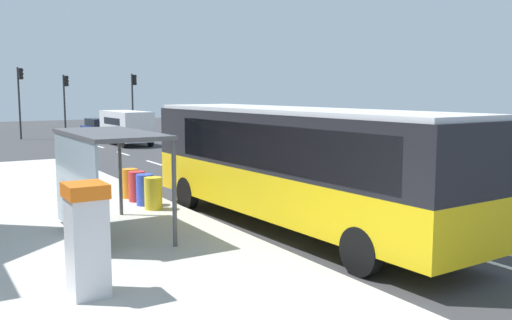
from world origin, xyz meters
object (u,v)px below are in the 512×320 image
object	(u,v)px
ticket_machine	(87,238)
recycling_bin_blue	(145,190)
traffic_light_far_side	(20,92)
traffic_light_near_side	(133,95)
sedan_near	(100,128)
recycling_bin_red	(137,186)
bus_shelter	(97,157)
recycling_bin_yellow	(153,193)
bus	(292,161)
recycling_bin_orange	(130,183)
traffic_light_median	(65,96)
white_van	(126,125)

from	to	relation	value
ticket_machine	recycling_bin_blue	xyz separation A→B (m)	(3.51, 6.74, -0.52)
traffic_light_far_side	traffic_light_near_side	bearing A→B (deg)	-5.31
sedan_near	recycling_bin_red	bearing A→B (deg)	-103.66
recycling_bin_blue	bus_shelter	distance (m)	3.87
sedan_near	recycling_bin_yellow	world-z (taller)	sedan_near
recycling_bin_yellow	traffic_light_near_side	size ratio (longest dim) A/B	0.19
bus	bus_shelter	distance (m)	4.92
recycling_bin_orange	bus	bearing A→B (deg)	-66.32
recycling_bin_yellow	traffic_light_median	world-z (taller)	traffic_light_median
recycling_bin_orange	recycling_bin_blue	bearing A→B (deg)	-90.00
recycling_bin_blue	bus_shelter	size ratio (longest dim) A/B	0.24
traffic_light_median	bus_shelter	distance (m)	33.75
ticket_machine	recycling_bin_yellow	distance (m)	7.01
recycling_bin_yellow	traffic_light_near_side	world-z (taller)	traffic_light_near_side
bus	sedan_near	distance (m)	31.98
ticket_machine	traffic_light_near_side	xyz separation A→B (m)	(13.21, 35.34, 2.19)
recycling_bin_red	recycling_bin_orange	bearing A→B (deg)	90.00
ticket_machine	recycling_bin_yellow	xyz separation A→B (m)	(3.51, 6.04, -0.52)
recycling_bin_yellow	recycling_bin_orange	size ratio (longest dim) A/B	1.00
recycling_bin_yellow	recycling_bin_blue	distance (m)	0.70
bus	traffic_light_far_side	xyz separation A→B (m)	(-1.39, 33.68, 1.75)
traffic_light_far_side	recycling_bin_red	bearing A→B (deg)	-92.18
ticket_machine	recycling_bin_yellow	size ratio (longest dim) A/B	2.04
recycling_bin_blue	recycling_bin_red	bearing A→B (deg)	90.00
traffic_light_median	traffic_light_near_side	bearing A→B (deg)	-17.42
bus_shelter	white_van	bearing A→B (deg)	69.97
recycling_bin_yellow	traffic_light_far_side	size ratio (longest dim) A/B	0.17
recycling_bin_orange	traffic_light_near_side	xyz separation A→B (m)	(9.70, 27.20, 2.71)
white_van	recycling_bin_red	bearing A→B (deg)	-107.67
bus_shelter	recycling_bin_orange	bearing A→B (deg)	62.41
bus	traffic_light_far_side	distance (m)	33.75
traffic_light_median	bus	bearing A→B (deg)	-93.51
recycling_bin_blue	recycling_bin_red	distance (m)	0.70
white_van	ticket_machine	xyz separation A→B (m)	(-9.91, -27.53, -0.17)
bus	recycling_bin_blue	bearing A→B (deg)	120.21
recycling_bin_blue	bus_shelter	bearing A→B (deg)	-127.99
white_van	sedan_near	xyz separation A→B (m)	(0.10, 6.65, -0.55)
bus	traffic_light_median	xyz separation A→B (m)	(2.11, 34.48, 1.45)
traffic_light_near_side	traffic_light_median	world-z (taller)	traffic_light_near_side
bus	recycling_bin_red	xyz separation A→B (m)	(-2.49, 4.97, -1.19)
white_van	recycling_bin_red	distance (m)	21.09
recycling_bin_red	sedan_near	bearing A→B (deg)	76.34
traffic_light_far_side	sedan_near	bearing A→B (deg)	-20.04
recycling_bin_blue	traffic_light_far_side	world-z (taller)	traffic_light_far_side
bus	recycling_bin_orange	bearing A→B (deg)	113.68
bus	recycling_bin_orange	world-z (taller)	bus
recycling_bin_yellow	traffic_light_far_side	world-z (taller)	traffic_light_far_side
white_van	traffic_light_near_side	size ratio (longest dim) A/B	1.04
sedan_near	traffic_light_median	xyz separation A→B (m)	(-1.90, 2.77, 2.50)
traffic_light_far_side	ticket_machine	bearing A→B (deg)	-97.26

